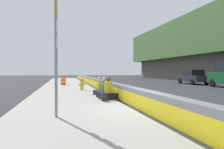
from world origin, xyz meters
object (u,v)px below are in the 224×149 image
object	(u,v)px
seated_person_rear	(100,89)
backpack	(104,97)
fire_hydrant	(82,84)
seated_person_foreground	(108,92)
construction_barrel	(63,80)
seated_person_middle	(104,90)
route_sign_post	(56,49)
parked_car_fourth	(193,77)

from	to	relation	value
seated_person_rear	backpack	distance (m)	3.24
fire_hydrant	seated_person_foreground	xyz separation A→B (m)	(-6.11, -0.84, -0.09)
backpack	fire_hydrant	bearing A→B (deg)	4.24
fire_hydrant	construction_barrel	size ratio (longest dim) A/B	0.93
seated_person_foreground	seated_person_rear	size ratio (longest dim) A/B	1.09
seated_person_middle	seated_person_rear	bearing A→B (deg)	1.11
seated_person_rear	construction_barrel	bearing A→B (deg)	11.42
route_sign_post	seated_person_middle	distance (m)	6.14
backpack	parked_car_fourth	distance (m)	19.69
seated_person_rear	backpack	world-z (taller)	seated_person_rear
seated_person_foreground	parked_car_fourth	world-z (taller)	parked_car_fourth
fire_hydrant	construction_barrel	world-z (taller)	construction_barrel
fire_hydrant	construction_barrel	xyz separation A→B (m)	(7.02, 1.35, 0.03)
seated_person_middle	seated_person_rear	world-z (taller)	seated_person_middle
seated_person_rear	construction_barrel	distance (m)	10.86
seated_person_middle	seated_person_foreground	bearing A→B (deg)	-179.50
seated_person_middle	parked_car_fourth	bearing A→B (deg)	-45.35
seated_person_middle	parked_car_fourth	xyz separation A→B (m)	(12.72, -12.88, 0.38)
backpack	construction_barrel	distance (m)	14.00
route_sign_post	backpack	world-z (taller)	route_sign_post
route_sign_post	seated_person_middle	world-z (taller)	route_sign_post
fire_hydrant	seated_person_rear	distance (m)	3.71
seated_person_foreground	backpack	xyz separation A→B (m)	(-0.74, 0.33, -0.17)
route_sign_post	parked_car_fourth	distance (m)	23.73
parked_car_fourth	fire_hydrant	bearing A→B (deg)	119.49
fire_hydrant	seated_person_foreground	bearing A→B (deg)	-172.18
seated_person_foreground	route_sign_post	bearing A→B (deg)	149.91
route_sign_post	construction_barrel	xyz separation A→B (m)	(17.35, -0.26, -1.61)
fire_hydrant	parked_car_fourth	bearing A→B (deg)	-60.51
route_sign_post	parked_car_fourth	xyz separation A→B (m)	(18.08, -15.31, -1.37)
backpack	parked_car_fourth	size ratio (longest dim) A/B	0.09
fire_hydrant	seated_person_middle	world-z (taller)	seated_person_middle
seated_person_foreground	seated_person_middle	distance (m)	1.14
seated_person_foreground	parked_car_fourth	bearing A→B (deg)	-42.87
route_sign_post	seated_person_rear	bearing A→B (deg)	-19.76
route_sign_post	fire_hydrant	distance (m)	10.58
seated_person_foreground	seated_person_rear	bearing A→B (deg)	0.83
seated_person_rear	construction_barrel	size ratio (longest dim) A/B	1.11
backpack	parked_car_fourth	world-z (taller)	parked_car_fourth
route_sign_post	parked_car_fourth	size ratio (longest dim) A/B	0.80
seated_person_foreground	construction_barrel	xyz separation A→B (m)	(13.13, 2.19, 0.12)
seated_person_rear	backpack	bearing A→B (deg)	174.77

